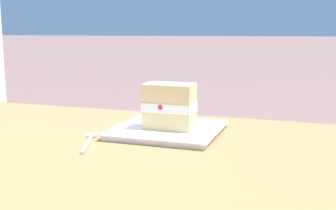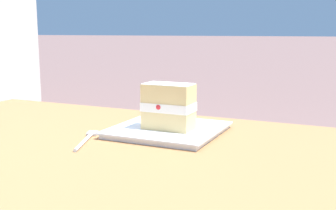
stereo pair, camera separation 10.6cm
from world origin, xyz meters
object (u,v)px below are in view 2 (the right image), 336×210
object	(u,v)px
dessert_fork	(87,139)
patio_table	(80,187)
dessert_plate	(168,130)
cake_slice	(169,106)

from	to	relation	value
dessert_fork	patio_table	bearing A→B (deg)	-121.83
patio_table	dessert_fork	bearing A→B (deg)	58.17
patio_table	dessert_plate	world-z (taller)	dessert_plate
patio_table	dessert_fork	xyz separation A→B (m)	(0.01, 0.02, 0.12)
patio_table	cake_slice	xyz separation A→B (m)	(0.16, 0.15, 0.18)
dessert_plate	dessert_fork	xyz separation A→B (m)	(-0.14, -0.15, -0.00)
cake_slice	dessert_fork	xyz separation A→B (m)	(-0.15, -0.13, -0.07)
patio_table	dessert_fork	size ratio (longest dim) A/B	7.44
patio_table	dessert_plate	bearing A→B (deg)	46.88
cake_slice	dessert_fork	world-z (taller)	cake_slice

